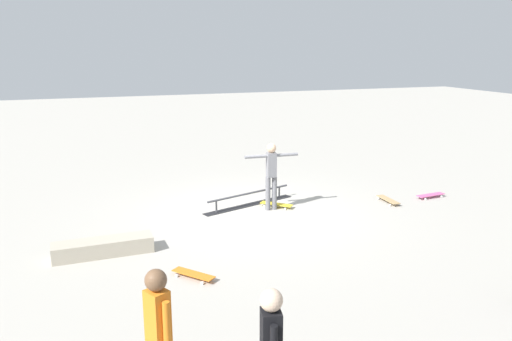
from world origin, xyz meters
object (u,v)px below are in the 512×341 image
(skater_main, at_px, (271,172))
(loose_skateboard_pink, at_px, (431,195))
(loose_skateboard_orange, at_px, (193,274))
(grind_rail, at_px, (249,200))
(bystander_orange_shirt, at_px, (159,335))
(skate_ledge, at_px, (103,247))
(loose_skateboard_natural, at_px, (388,200))
(skateboard_main, at_px, (276,204))

(skater_main, distance_m, loose_skateboard_pink, 4.38)
(loose_skateboard_pink, xyz_separation_m, loose_skateboard_orange, (6.86, 2.58, 0.00))
(grind_rail, xyz_separation_m, bystander_orange_shirt, (3.26, 6.68, 0.80))
(skate_ledge, xyz_separation_m, bystander_orange_shirt, (-0.34, 4.67, 0.79))
(loose_skateboard_natural, bearing_deg, skateboard_main, -100.69)
(bystander_orange_shirt, bearing_deg, loose_skateboard_pink, 98.41)
(grind_rail, relative_size, loose_skateboard_orange, 3.41)
(loose_skateboard_natural, bearing_deg, loose_skateboard_pink, 90.23)
(skater_main, xyz_separation_m, loose_skateboard_pink, (-4.26, 0.47, -0.87))
(loose_skateboard_natural, distance_m, loose_skateboard_pink, 1.28)
(skate_ledge, distance_m, loose_skateboard_natural, 7.04)
(grind_rail, distance_m, skate_ledge, 4.12)
(grind_rail, height_order, loose_skateboard_orange, grind_rail)
(grind_rail, xyz_separation_m, loose_skateboard_orange, (2.21, 3.56, -0.07))
(skateboard_main, bearing_deg, loose_skateboard_orange, 92.41)
(skater_main, relative_size, loose_skateboard_pink, 1.99)
(grind_rail, xyz_separation_m, skate_ledge, (3.60, 2.01, 0.01))
(skateboard_main, height_order, loose_skateboard_pink, same)
(grind_rail, bearing_deg, loose_skateboard_natural, 145.64)
(bystander_orange_shirt, relative_size, loose_skateboard_pink, 2.05)
(bystander_orange_shirt, bearing_deg, skate_ledge, 156.73)
(loose_skateboard_natural, height_order, loose_skateboard_orange, same)
(bystander_orange_shirt, relative_size, loose_skateboard_orange, 2.25)
(skateboard_main, bearing_deg, grind_rail, 10.13)
(bystander_orange_shirt, xyz_separation_m, loose_skateboard_orange, (-1.05, -3.12, -0.87))
(grind_rail, relative_size, loose_skateboard_pink, 3.11)
(skate_ledge, bearing_deg, loose_skateboard_orange, 131.78)
(skateboard_main, xyz_separation_m, loose_skateboard_pink, (-4.07, 0.60, 0.00))
(skater_main, distance_m, skateboard_main, 0.90)
(loose_skateboard_natural, bearing_deg, bystander_orange_shirt, -48.12)
(skater_main, xyz_separation_m, skateboard_main, (-0.19, -0.13, -0.87))
(skateboard_main, height_order, bystander_orange_shirt, bystander_orange_shirt)
(grind_rail, height_order, skate_ledge, grind_rail)
(skateboard_main, distance_m, loose_skateboard_orange, 4.23)
(skater_main, relative_size, loose_skateboard_orange, 2.18)
(skate_ledge, xyz_separation_m, skateboard_main, (-4.17, -1.63, -0.08))
(skateboard_main, distance_m, loose_skateboard_pink, 4.12)
(skate_ledge, bearing_deg, loose_skateboard_pink, -172.87)
(skateboard_main, relative_size, loose_skateboard_orange, 0.96)
(grind_rail, height_order, loose_skateboard_natural, grind_rail)
(grind_rail, xyz_separation_m, loose_skateboard_pink, (-4.64, 0.98, -0.07))
(skateboard_main, bearing_deg, skate_ledge, 65.03)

